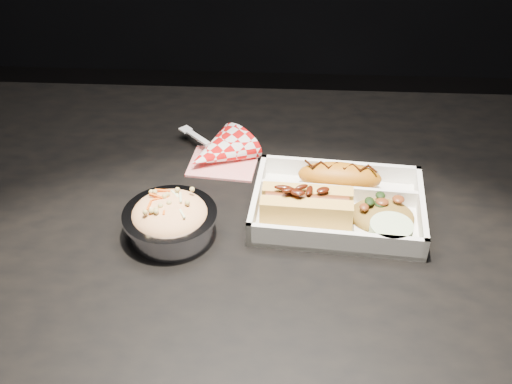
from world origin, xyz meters
TOP-DOWN VIEW (x-y plane):
  - dining_table at (0.00, 0.00)m, footprint 1.20×0.80m
  - food_tray at (0.09, 0.00)m, footprint 0.26×0.20m
  - fried_pastry at (0.09, 0.06)m, footprint 0.13×0.06m
  - hotdog at (0.04, -0.02)m, footprint 0.14×0.06m
  - fried_rice_mound at (0.15, -0.01)m, footprint 0.10×0.09m
  - cupcake_liner at (0.16, -0.06)m, footprint 0.06×0.06m
  - foil_coleslaw_cup at (-0.15, -0.06)m, footprint 0.13×0.13m
  - napkin_fork at (-0.10, 0.14)m, footprint 0.15×0.15m

SIDE VIEW (x-z plane):
  - dining_table at x=0.00m, z-range 0.28..1.03m
  - food_tray at x=0.09m, z-range 0.74..0.78m
  - napkin_fork at x=-0.10m, z-range 0.72..0.82m
  - cupcake_liner at x=0.16m, z-range 0.76..0.79m
  - fried_rice_mound at x=0.15m, z-range 0.76..0.79m
  - fried_pastry at x=0.09m, z-range 0.76..0.80m
  - foil_coleslaw_cup at x=-0.15m, z-range 0.75..0.81m
  - hotdog at x=0.04m, z-range 0.75..0.81m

